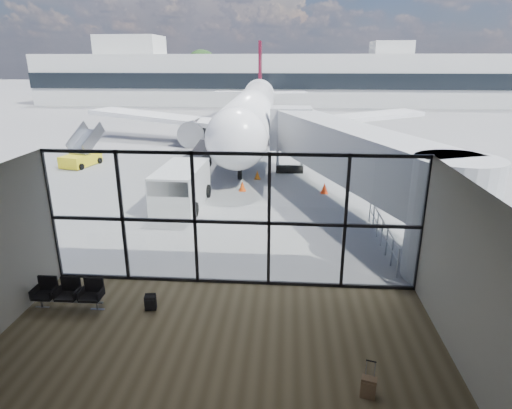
# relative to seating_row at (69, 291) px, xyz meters

# --- Properties ---
(ground) EXTENTS (220.00, 220.00, 0.00)m
(ground) POSITION_rel_seating_row_xyz_m (4.73, 41.81, -0.52)
(ground) COLOR slate
(ground) RESTS_ON ground
(lounge_shell) EXTENTS (12.02, 8.01, 4.51)m
(lounge_shell) POSITION_rel_seating_row_xyz_m (4.73, -2.99, 2.13)
(lounge_shell) COLOR brown
(lounge_shell) RESTS_ON ground
(glass_curtain_wall) EXTENTS (12.10, 0.12, 4.50)m
(glass_curtain_wall) POSITION_rel_seating_row_xyz_m (4.73, 1.81, 1.73)
(glass_curtain_wall) COLOR white
(glass_curtain_wall) RESTS_ON ground
(jet_bridge) EXTENTS (8.00, 16.50, 4.33)m
(jet_bridge) POSITION_rel_seating_row_xyz_m (9.63, 8.89, 2.24)
(jet_bridge) COLOR #959799
(jet_bridge) RESTS_ON ground
(apron_railing) EXTENTS (0.06, 5.46, 1.11)m
(apron_railing) POSITION_rel_seating_row_xyz_m (10.33, 5.31, 0.20)
(apron_railing) COLOR gray
(apron_railing) RESTS_ON ground
(far_terminal) EXTENTS (80.00, 12.20, 11.00)m
(far_terminal) POSITION_rel_seating_row_xyz_m (4.15, 63.79, 3.69)
(far_terminal) COLOR #B6B7B1
(far_terminal) RESTS_ON ground
(tree_0) EXTENTS (4.95, 4.95, 7.12)m
(tree_0) POSITION_rel_seating_row_xyz_m (-40.27, 73.81, 4.11)
(tree_0) COLOR #382619
(tree_0) RESTS_ON ground
(tree_1) EXTENTS (5.61, 5.61, 8.07)m
(tree_1) POSITION_rel_seating_row_xyz_m (-34.27, 73.81, 4.74)
(tree_1) COLOR #382619
(tree_1) RESTS_ON ground
(tree_2) EXTENTS (6.27, 6.27, 9.03)m
(tree_2) POSITION_rel_seating_row_xyz_m (-28.27, 73.81, 5.36)
(tree_2) COLOR #382619
(tree_2) RESTS_ON ground
(tree_3) EXTENTS (4.95, 4.95, 7.12)m
(tree_3) POSITION_rel_seating_row_xyz_m (-22.27, 73.81, 4.11)
(tree_3) COLOR #382619
(tree_3) RESTS_ON ground
(tree_4) EXTENTS (5.61, 5.61, 8.07)m
(tree_4) POSITION_rel_seating_row_xyz_m (-16.27, 73.81, 4.74)
(tree_4) COLOR #382619
(tree_4) RESTS_ON ground
(tree_5) EXTENTS (6.27, 6.27, 9.03)m
(tree_5) POSITION_rel_seating_row_xyz_m (-10.27, 73.81, 5.36)
(tree_5) COLOR #382619
(tree_5) RESTS_ON ground
(seating_row) EXTENTS (2.11, 0.60, 0.94)m
(seating_row) POSITION_rel_seating_row_xyz_m (0.00, 0.00, 0.00)
(seating_row) COLOR gray
(seating_row) RESTS_ON ground
(backpack) EXTENTS (0.36, 0.34, 0.50)m
(backpack) POSITION_rel_seating_row_xyz_m (2.48, 0.00, -0.28)
(backpack) COLOR black
(backpack) RESTS_ON ground
(suitcase) EXTENTS (0.38, 0.31, 0.91)m
(suitcase) POSITION_rel_seating_row_xyz_m (8.38, -3.10, -0.25)
(suitcase) COLOR brown
(suitcase) RESTS_ON ground
(airliner) EXTENTS (31.35, 36.27, 9.34)m
(airliner) POSITION_rel_seating_row_xyz_m (3.20, 28.85, 2.33)
(airliner) COLOR white
(airliner) RESTS_ON ground
(service_van) EXTENTS (2.36, 4.71, 2.03)m
(service_van) POSITION_rel_seating_row_xyz_m (1.11, 9.51, 0.52)
(service_van) COLOR silver
(service_van) RESTS_ON ground
(belt_loader) EXTENTS (1.96, 3.74, 1.64)m
(belt_loader) POSITION_rel_seating_row_xyz_m (0.17, 17.62, 0.03)
(belt_loader) COLOR black
(belt_loader) RESTS_ON ground
(mobile_stairs) EXTENTS (2.29, 3.55, 2.31)m
(mobile_stairs) POSITION_rel_seating_row_xyz_m (-8.12, 17.84, 0.04)
(mobile_stairs) COLOR yellow
(mobile_stairs) RESTS_ON ground
(traffic_cone_a) EXTENTS (0.39, 0.39, 0.55)m
(traffic_cone_a) POSITION_rel_seating_row_xyz_m (4.60, 15.14, -0.26)
(traffic_cone_a) COLOR #D6640B
(traffic_cone_a) RESTS_ON ground
(traffic_cone_b) EXTENTS (0.42, 0.42, 0.60)m
(traffic_cone_b) POSITION_rel_seating_row_xyz_m (8.59, 12.40, -0.23)
(traffic_cone_b) COLOR #FF380D
(traffic_cone_b) RESTS_ON ground
(traffic_cone_c) EXTENTS (0.40, 0.40, 0.57)m
(traffic_cone_c) POSITION_rel_seating_row_xyz_m (3.93, 12.51, -0.25)
(traffic_cone_c) COLOR #D6440B
(traffic_cone_c) RESTS_ON ground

